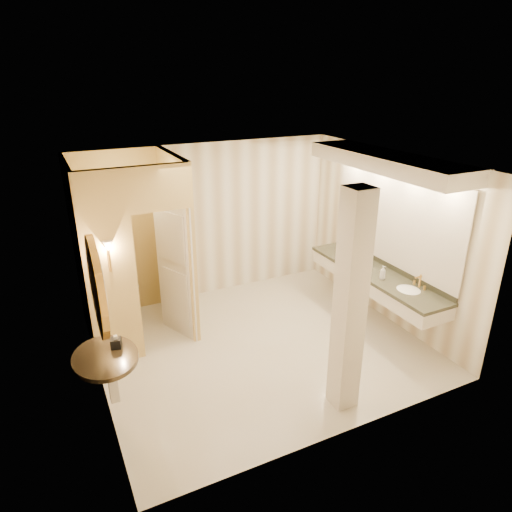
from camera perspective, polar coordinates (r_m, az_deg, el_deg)
The scene contains 16 objects.
floor at distance 6.92m, azimuth 0.50°, elevation -11.03°, with size 4.50×4.50×0.00m, color beige.
ceiling at distance 5.89m, azimuth 0.59°, elevation 11.54°, with size 4.50×4.50×0.00m, color white.
wall_back at distance 8.01m, azimuth -5.87°, elevation 4.34°, with size 4.50×0.02×2.70m, color white.
wall_front at distance 4.77m, azimuth 11.45°, elevation -9.08°, with size 4.50×0.02×2.70m, color white.
wall_left at distance 5.73m, azimuth -20.10°, elevation -4.45°, with size 0.02×4.00×2.70m, color white.
wall_right at distance 7.49m, azimuth 16.15°, elevation 2.29°, with size 0.02×4.00×2.70m, color white.
toilet_closet at distance 6.76m, azimuth -11.73°, elevation 0.88°, with size 1.50×1.55×2.70m.
wall_sconce at distance 6.01m, azimuth -18.04°, elevation 1.04°, with size 0.14×0.14×0.42m.
vanity at distance 7.13m, azimuth 15.52°, elevation 3.73°, with size 0.75×2.84×2.09m.
console_shelf at distance 5.17m, azimuth -18.77°, elevation -7.46°, with size 0.89×0.89×1.89m.
pillar at distance 5.26m, azimuth 11.66°, elevation -5.95°, with size 0.28×0.28×2.70m, color silver.
tissue_box at distance 5.48m, azimuth -17.08°, elevation -10.35°, with size 0.11×0.11×0.11m, color black.
toilet at distance 7.66m, azimuth -16.64°, elevation -5.25°, with size 0.42×0.74×0.75m, color white.
soap_bottle_a at distance 7.45m, azimuth 13.42°, elevation -0.93°, with size 0.06×0.06×0.13m, color beige.
soap_bottle_b at distance 7.55m, azimuth 12.21°, elevation -0.48°, with size 0.10×0.10×0.13m, color silver.
soap_bottle_c at distance 7.09m, azimuth 15.56°, elevation -2.00°, with size 0.08×0.08×0.21m, color #C6B28C.
Camera 1 is at (-2.58, -5.18, 3.79)m, focal length 32.00 mm.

